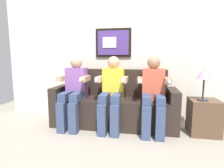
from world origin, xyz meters
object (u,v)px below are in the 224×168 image
at_px(person_in_middle, 112,90).
at_px(couch, 114,106).
at_px(person_on_right, 153,91).
at_px(person_on_left, 74,89).
at_px(side_table_right, 204,117).
at_px(table_lamp, 204,75).

bearing_deg(person_in_middle, couch, 89.98).
xyz_separation_m(person_in_middle, person_on_right, (0.61, 0.00, 0.00)).
relative_size(person_on_left, side_table_right, 2.22).
distance_m(person_on_right, side_table_right, 0.80).
relative_size(person_on_left, person_in_middle, 1.00).
height_order(couch, side_table_right, couch).
relative_size(person_in_middle, person_on_right, 1.00).
height_order(person_in_middle, person_on_right, same).
bearing_deg(table_lamp, couch, 173.45).
height_order(side_table_right, table_lamp, table_lamp).
xyz_separation_m(side_table_right, table_lamp, (-0.04, -0.04, 0.61)).
xyz_separation_m(person_on_left, person_on_right, (1.21, -0.00, 0.00)).
relative_size(person_in_middle, side_table_right, 2.22).
bearing_deg(side_table_right, table_lamp, -135.30).
bearing_deg(person_on_right, person_on_left, 179.98).
relative_size(couch, table_lamp, 4.24).
xyz_separation_m(person_on_right, table_lamp, (0.68, 0.02, 0.25)).
bearing_deg(person_on_left, table_lamp, 0.60).
distance_m(person_on_left, person_on_right, 1.21).
bearing_deg(person_in_middle, side_table_right, 2.66).
height_order(couch, person_in_middle, person_in_middle).
bearing_deg(person_on_left, couch, 15.42).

